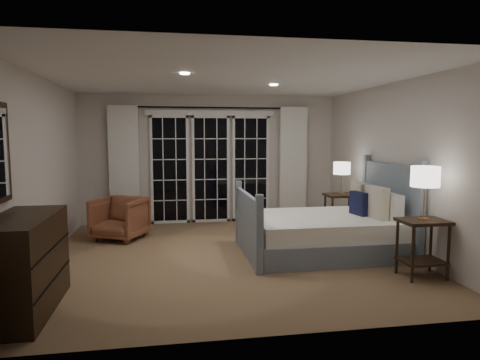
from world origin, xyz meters
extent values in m
plane|color=brown|center=(0.00, 0.00, 0.00)|extent=(5.00, 5.00, 0.00)
plane|color=white|center=(0.00, 0.00, 2.50)|extent=(5.00, 5.00, 0.00)
cube|color=beige|center=(-2.50, 0.00, 1.25)|extent=(0.02, 5.00, 2.50)
cube|color=beige|center=(2.50, 0.00, 1.25)|extent=(0.02, 5.00, 2.50)
cube|color=beige|center=(0.00, 2.50, 1.25)|extent=(5.00, 0.02, 2.50)
cube|color=beige|center=(0.00, -2.50, 1.25)|extent=(5.00, 0.02, 2.50)
cube|color=black|center=(-0.80, 2.47, 1.05)|extent=(0.66, 0.02, 2.02)
cube|color=black|center=(0.00, 2.47, 1.05)|extent=(0.66, 0.02, 2.02)
cube|color=black|center=(0.80, 2.47, 1.05)|extent=(0.66, 0.02, 2.02)
cube|color=white|center=(0.00, 2.46, 2.15)|extent=(2.50, 0.04, 0.10)
cylinder|color=black|center=(0.00, 2.40, 2.25)|extent=(3.50, 0.03, 0.03)
cube|color=white|center=(-1.65, 2.38, 1.15)|extent=(0.55, 0.10, 2.25)
cube|color=white|center=(1.65, 2.38, 1.15)|extent=(0.55, 0.10, 2.25)
cylinder|color=white|center=(0.80, 0.60, 2.49)|extent=(0.12, 0.12, 0.01)
cylinder|color=white|center=(-0.60, -0.40, 2.49)|extent=(0.12, 0.12, 0.01)
cube|color=slate|center=(1.35, -0.07, 0.15)|extent=(2.04, 1.60, 0.30)
cube|color=white|center=(1.35, -0.07, 0.42)|extent=(1.98, 1.54, 0.25)
cube|color=slate|center=(2.43, -0.07, 0.65)|extent=(0.06, 1.60, 1.30)
cube|color=slate|center=(0.27, -0.07, 0.45)|extent=(0.06, 1.60, 0.90)
cube|color=white|center=(2.23, -0.39, 0.73)|extent=(0.14, 0.60, 0.36)
cube|color=white|center=(2.23, 0.25, 0.73)|extent=(0.14, 0.60, 0.36)
cube|color=beige|center=(2.07, -0.35, 0.77)|extent=(0.16, 0.46, 0.45)
cube|color=beige|center=(2.07, 0.21, 0.77)|extent=(0.16, 0.46, 0.45)
cube|color=#141737|center=(1.93, -0.07, 0.72)|extent=(0.15, 0.35, 0.34)
cube|color=black|center=(2.19, -1.29, 0.69)|extent=(0.55, 0.44, 0.04)
cube|color=black|center=(2.19, -1.29, 0.20)|extent=(0.50, 0.39, 0.03)
cylinder|color=black|center=(1.96, -1.47, 0.34)|extent=(0.04, 0.04, 0.68)
cylinder|color=black|center=(2.42, -1.47, 0.34)|extent=(0.04, 0.04, 0.68)
cylinder|color=black|center=(1.96, -1.12, 0.34)|extent=(0.04, 0.04, 0.68)
cylinder|color=black|center=(2.42, -1.12, 0.34)|extent=(0.04, 0.04, 0.68)
cube|color=black|center=(2.14, 1.07, 0.68)|extent=(0.54, 0.43, 0.04)
cube|color=black|center=(2.14, 1.07, 0.19)|extent=(0.50, 0.39, 0.03)
cylinder|color=black|center=(1.91, 0.89, 0.33)|extent=(0.04, 0.04, 0.67)
cylinder|color=black|center=(2.37, 0.89, 0.33)|extent=(0.04, 0.04, 0.67)
cylinder|color=black|center=(1.91, 1.24, 0.33)|extent=(0.04, 0.04, 0.67)
cylinder|color=black|center=(2.37, 1.24, 0.33)|extent=(0.04, 0.04, 0.67)
cylinder|color=tan|center=(2.19, -1.29, 0.72)|extent=(0.12, 0.12, 0.02)
cylinder|color=tan|center=(2.19, -1.29, 0.92)|extent=(0.02, 0.02, 0.38)
cylinder|color=white|center=(2.19, -1.29, 1.23)|extent=(0.33, 0.33, 0.25)
cylinder|color=tan|center=(2.14, 1.07, 0.71)|extent=(0.12, 0.12, 0.02)
cylinder|color=tan|center=(2.14, 1.07, 0.88)|extent=(0.02, 0.02, 0.33)
cylinder|color=white|center=(2.14, 1.07, 1.15)|extent=(0.29, 0.29, 0.21)
imported|color=brown|center=(-1.63, 1.27, 0.35)|extent=(1.01, 1.02, 0.70)
cube|color=black|center=(-2.23, -1.60, 0.47)|extent=(0.56, 1.33, 0.94)
cube|color=black|center=(-1.95, -1.60, 0.31)|extent=(0.01, 1.31, 0.01)
cube|color=black|center=(-1.95, -1.60, 0.62)|extent=(0.01, 1.31, 0.01)
camera|label=1|loc=(-0.82, -5.91, 1.72)|focal=32.00mm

